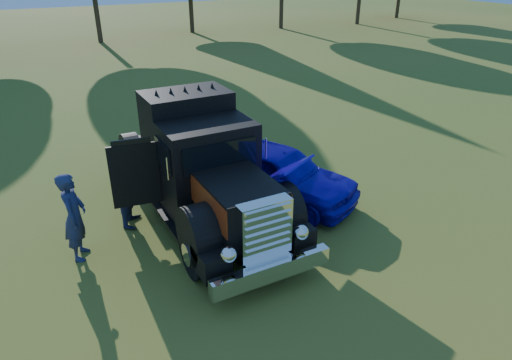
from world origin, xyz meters
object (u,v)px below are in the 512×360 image
object	(u,v)px
spectator_far	(132,188)
hotrod_coupe	(277,172)
diamond_t_truck	(202,171)
spectator_near	(74,217)

from	to	relation	value
spectator_far	hotrod_coupe	bearing A→B (deg)	-70.21
diamond_t_truck	hotrod_coupe	distance (m)	2.15
diamond_t_truck	spectator_near	distance (m)	3.03
spectator_near	spectator_far	world-z (taller)	spectator_near
spectator_near	spectator_far	distance (m)	1.66
diamond_t_truck	spectator_near	xyz separation A→B (m)	(-3.01, -0.27, -0.29)
diamond_t_truck	spectator_near	world-z (taller)	diamond_t_truck
spectator_far	diamond_t_truck	bearing A→B (deg)	-81.80
hotrod_coupe	spectator_near	size ratio (longest dim) A/B	2.39
diamond_t_truck	hotrod_coupe	xyz separation A→B (m)	(2.09, 0.02, -0.52)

